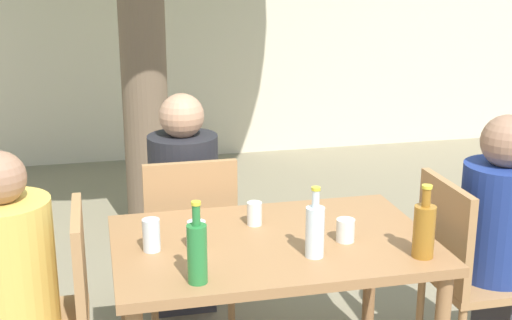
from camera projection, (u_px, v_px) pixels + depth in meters
The scene contains 13 objects.
cafe_building_wall at pixel (165, 5), 6.32m from camera, with size 10.00×0.08×2.80m.
dining_table_front at pixel (272, 260), 2.91m from camera, with size 1.29×0.85×0.74m.
patio_chair_0 at pixel (53, 309), 2.75m from camera, with size 0.44×0.44×0.92m.
patio_chair_1 at pixel (465, 266), 3.13m from camera, with size 0.44×0.44×0.92m.
patio_chair_2 at pixel (189, 233), 3.50m from camera, with size 0.44×0.44×0.92m.
person_seated_2 at pixel (183, 214), 3.72m from camera, with size 0.35×0.57×1.20m.
green_bottle_0 at pixel (197, 252), 2.48m from camera, with size 0.07×0.07×0.30m.
water_bottle_1 at pixel (315, 230), 2.70m from camera, with size 0.07×0.07×0.28m.
amber_bottle_2 at pixel (424, 229), 2.69m from camera, with size 0.08×0.08×0.29m.
drinking_glass_0 at pixel (254, 214), 3.03m from camera, with size 0.06×0.06×0.10m.
drinking_glass_1 at pixel (197, 235), 2.79m from camera, with size 0.07×0.07×0.11m.
drinking_glass_2 at pixel (345, 230), 2.86m from camera, with size 0.07×0.07×0.09m.
drinking_glass_3 at pixel (151, 235), 2.76m from camera, with size 0.07×0.07×0.13m.
Camera 1 is at (-0.67, -2.59, 1.86)m, focal length 50.00 mm.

